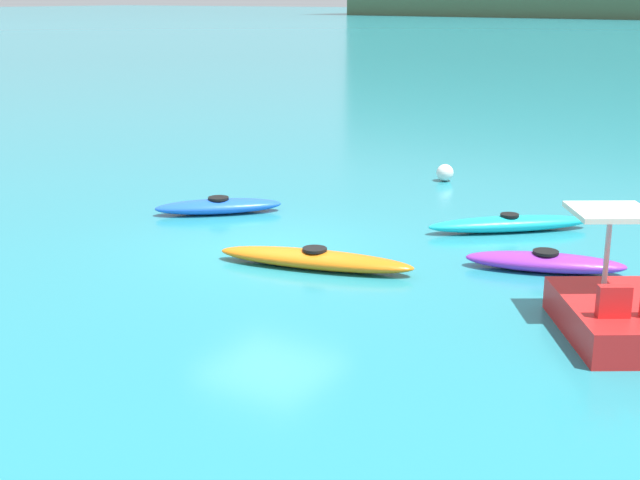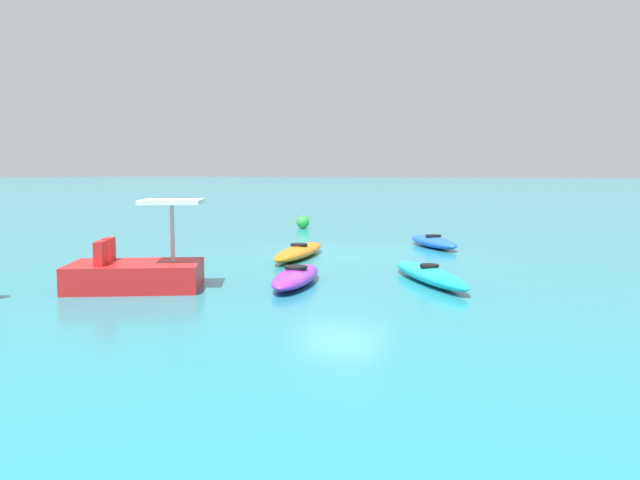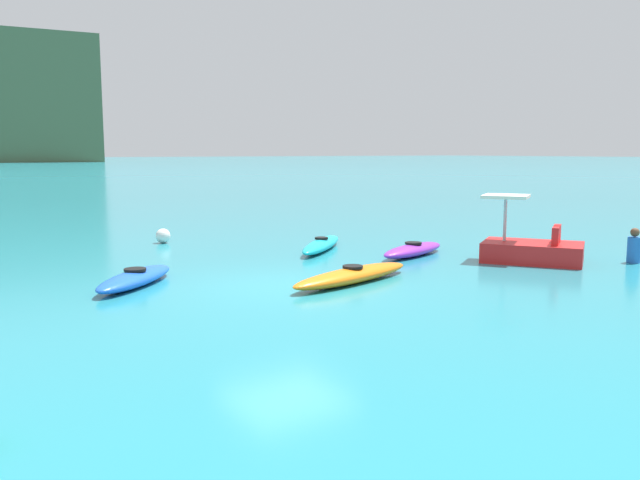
{
  "view_description": "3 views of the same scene",
  "coord_description": "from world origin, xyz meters",
  "px_view_note": "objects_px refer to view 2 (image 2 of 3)",
  "views": [
    {
      "loc": [
        9.28,
        -12.85,
        4.66
      ],
      "look_at": [
        1.26,
        -0.18,
        0.43
      ],
      "focal_mm": 48.78,
      "sensor_mm": 36.0,
      "label": 1
    },
    {
      "loc": [
        15.59,
        7.98,
        2.17
      ],
      "look_at": [
        1.46,
        0.19,
        0.51
      ],
      "focal_mm": 36.49,
      "sensor_mm": 36.0,
      "label": 2
    },
    {
      "loc": [
        -6.87,
        -11.55,
        2.78
      ],
      "look_at": [
        1.69,
        1.28,
        0.69
      ],
      "focal_mm": 36.97,
      "sensor_mm": 36.0,
      "label": 3
    }
  ],
  "objects_px": {
    "kayak_cyan": "(429,275)",
    "kayak_blue": "(433,242)",
    "pedal_boat_red": "(137,271)",
    "buoy_green": "(303,222)",
    "kayak_purple": "(296,277)",
    "kayak_orange": "(299,252)"
  },
  "relations": [
    {
      "from": "kayak_cyan",
      "to": "kayak_orange",
      "type": "bearing_deg",
      "value": -115.68
    },
    {
      "from": "kayak_purple",
      "to": "kayak_orange",
      "type": "xyz_separation_m",
      "value": [
        -3.5,
        -2.01,
        -0.0
      ]
    },
    {
      "from": "pedal_boat_red",
      "to": "buoy_green",
      "type": "relative_size",
      "value": 5.5
    },
    {
      "from": "kayak_orange",
      "to": "buoy_green",
      "type": "xyz_separation_m",
      "value": [
        -7.73,
        -4.42,
        0.1
      ]
    },
    {
      "from": "kayak_blue",
      "to": "pedal_boat_red",
      "type": "height_order",
      "value": "pedal_boat_red"
    },
    {
      "from": "kayak_orange",
      "to": "pedal_boat_red",
      "type": "xyz_separation_m",
      "value": [
        5.34,
        -0.37,
        0.17
      ]
    },
    {
      "from": "kayak_purple",
      "to": "kayak_cyan",
      "type": "bearing_deg",
      "value": 123.91
    },
    {
      "from": "kayak_blue",
      "to": "kayak_orange",
      "type": "relative_size",
      "value": 0.69
    },
    {
      "from": "kayak_cyan",
      "to": "kayak_blue",
      "type": "distance_m",
      "value": 6.3
    },
    {
      "from": "kayak_cyan",
      "to": "kayak_blue",
      "type": "bearing_deg",
      "value": -161.7
    },
    {
      "from": "kayak_purple",
      "to": "buoy_green",
      "type": "relative_size",
      "value": 5.51
    },
    {
      "from": "kayak_purple",
      "to": "pedal_boat_red",
      "type": "height_order",
      "value": "pedal_boat_red"
    },
    {
      "from": "pedal_boat_red",
      "to": "buoy_green",
      "type": "distance_m",
      "value": 13.68
    },
    {
      "from": "kayak_cyan",
      "to": "pedal_boat_red",
      "type": "xyz_separation_m",
      "value": [
        3.32,
        -4.58,
        0.17
      ]
    },
    {
      "from": "kayak_cyan",
      "to": "pedal_boat_red",
      "type": "distance_m",
      "value": 5.66
    },
    {
      "from": "pedal_boat_red",
      "to": "kayak_cyan",
      "type": "bearing_deg",
      "value": 125.91
    },
    {
      "from": "kayak_purple",
      "to": "pedal_boat_red",
      "type": "bearing_deg",
      "value": -52.34
    },
    {
      "from": "kayak_purple",
      "to": "kayak_blue",
      "type": "height_order",
      "value": "same"
    },
    {
      "from": "kayak_blue",
      "to": "kayak_orange",
      "type": "xyz_separation_m",
      "value": [
        3.96,
        -2.23,
        -0.0
      ]
    },
    {
      "from": "kayak_cyan",
      "to": "kayak_blue",
      "type": "height_order",
      "value": "same"
    },
    {
      "from": "kayak_purple",
      "to": "pedal_boat_red",
      "type": "xyz_separation_m",
      "value": [
        1.84,
        -2.38,
        0.17
      ]
    },
    {
      "from": "buoy_green",
      "to": "kayak_cyan",
      "type": "bearing_deg",
      "value": 41.49
    }
  ]
}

